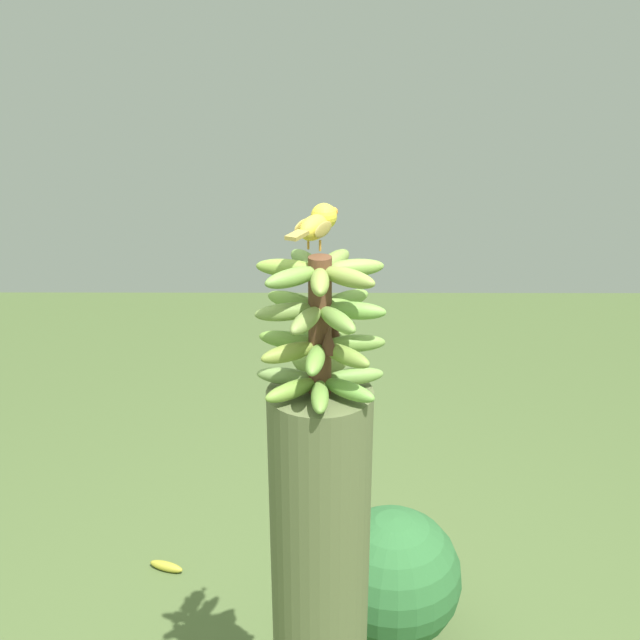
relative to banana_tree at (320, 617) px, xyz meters
name	(u,v)px	position (x,y,z in m)	size (l,w,h in m)	color
banana_tree	(320,617)	(0.00, 0.00, 0.00)	(0.24, 0.24, 1.25)	#5B663D
banana_bunch	(320,327)	(0.00, 0.00, 0.78)	(0.29, 0.28, 0.31)	brown
perched_bird	(318,223)	(0.00, -0.06, 0.98)	(0.11, 0.18, 0.09)	#C68933
fallen_banana	(166,566)	(0.60, -0.90, -0.61)	(0.14, 0.04, 0.04)	gold
tropical_shrub	(391,576)	(-0.23, -0.51, -0.31)	(0.45, 0.45, 0.54)	brown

